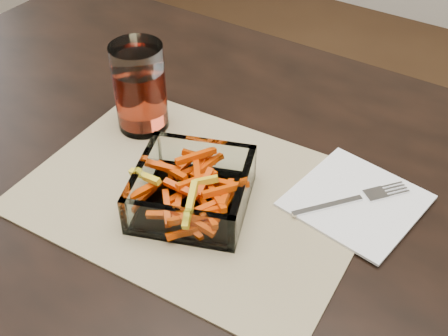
{
  "coord_description": "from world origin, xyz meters",
  "views": [
    {
      "loc": [
        0.2,
        -0.45,
        1.28
      ],
      "look_at": [
        -0.11,
        0.03,
        0.78
      ],
      "focal_mm": 45.0,
      "sensor_mm": 36.0,
      "label": 1
    }
  ],
  "objects_px": {
    "glass_bowl": "(192,191)",
    "fork": "(355,199)",
    "dining_table": "(281,276)",
    "tumbler": "(140,90)"
  },
  "relations": [
    {
      "from": "glass_bowl",
      "to": "fork",
      "type": "bearing_deg",
      "value": 33.92
    },
    {
      "from": "glass_bowl",
      "to": "fork",
      "type": "height_order",
      "value": "glass_bowl"
    },
    {
      "from": "fork",
      "to": "glass_bowl",
      "type": "bearing_deg",
      "value": -107.39
    },
    {
      "from": "dining_table",
      "to": "fork",
      "type": "bearing_deg",
      "value": 61.35
    },
    {
      "from": "tumbler",
      "to": "fork",
      "type": "height_order",
      "value": "tumbler"
    },
    {
      "from": "dining_table",
      "to": "glass_bowl",
      "type": "distance_m",
      "value": 0.17
    },
    {
      "from": "glass_bowl",
      "to": "tumbler",
      "type": "height_order",
      "value": "tumbler"
    },
    {
      "from": "tumbler",
      "to": "dining_table",
      "type": "bearing_deg",
      "value": -14.91
    },
    {
      "from": "dining_table",
      "to": "glass_bowl",
      "type": "xyz_separation_m",
      "value": [
        -0.13,
        -0.02,
        0.11
      ]
    },
    {
      "from": "tumbler",
      "to": "fork",
      "type": "distance_m",
      "value": 0.35
    }
  ]
}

